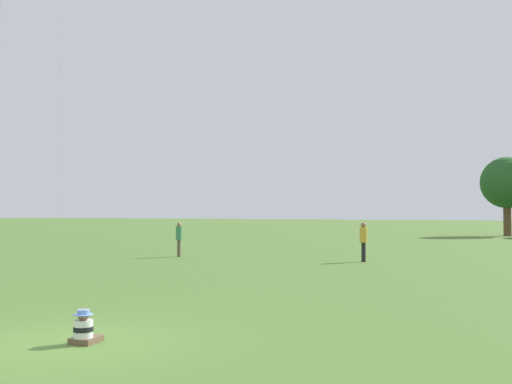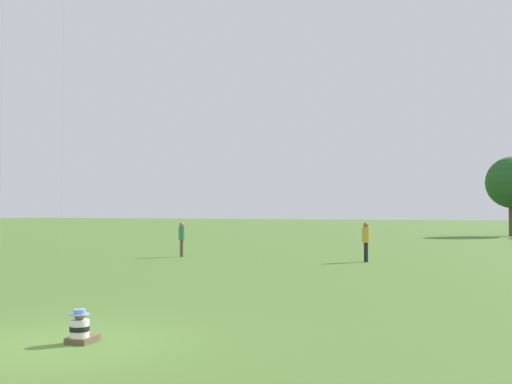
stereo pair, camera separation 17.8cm
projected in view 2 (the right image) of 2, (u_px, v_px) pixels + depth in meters
ground_plane at (61, 344)px, 9.90m from camera, size 300.00×300.00×0.00m
seated_toddler at (80, 329)px, 10.00m from camera, size 0.45×0.54×0.58m
person_standing_1 at (182, 236)px, 29.02m from camera, size 0.43×0.43×1.68m
person_standing_2 at (366, 238)px, 26.05m from camera, size 0.40×0.40×1.72m
distant_tree_1 at (512, 183)px, 53.33m from camera, size 4.61×4.61×7.10m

